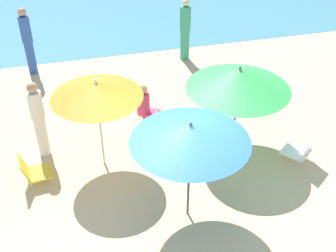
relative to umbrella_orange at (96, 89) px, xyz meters
name	(u,v)px	position (x,y,z in m)	size (l,w,h in m)	color
ground_plane	(181,209)	(1.12, -1.58, -1.68)	(40.00, 40.00, 0.00)	#CCB789
umbrella_orange	(96,89)	(0.00, 0.00, 0.00)	(1.65, 1.65, 1.90)	silver
umbrella_blue	(190,133)	(1.21, -1.70, 0.04)	(1.87, 1.87, 1.93)	#4C4C51
umbrella_green	(239,79)	(2.64, -0.11, -0.10)	(1.99, 1.99, 1.84)	#4C4C51
beach_chair_a	(33,171)	(-1.33, -0.25, -1.40)	(0.61, 0.52, 0.59)	gold
beach_chair_b	(302,150)	(3.74, -0.93, -1.38)	(0.74, 0.76, 0.61)	white
beach_chair_c	(167,127)	(1.37, 0.38, -1.32)	(0.59, 0.60, 0.68)	#33934C
person_a	(38,119)	(-1.12, 0.58, -0.83)	(0.27, 0.27, 1.65)	silver
person_b	(27,40)	(-1.32, 4.14, -0.76)	(0.27, 0.27, 1.77)	#2D519E
person_c	(146,105)	(1.08, 1.12, -1.19)	(0.53, 0.40, 0.98)	#DB3866
person_d	(185,30)	(2.77, 3.92, -0.81)	(0.29, 0.29, 1.71)	#389970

